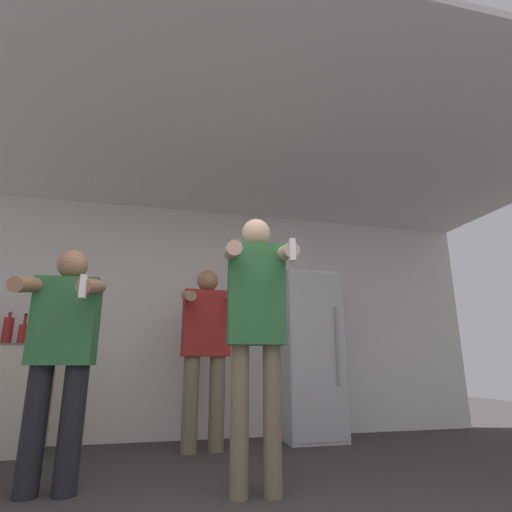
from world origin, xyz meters
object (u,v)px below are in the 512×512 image
Objects in this scene: refrigerator at (308,354)px; bottle_brown_liquor at (23,333)px; bottle_short_whiskey at (8,330)px; person_woman_foreground at (256,317)px; person_spectator_back at (206,343)px; person_man_side at (62,349)px.

bottle_brown_liquor is at bearing -179.99° from refrigerator.
person_woman_foreground is at bearing -39.80° from bottle_short_whiskey.
bottle_short_whiskey is (-0.14, 0.00, 0.03)m from bottle_brown_liquor.
bottle_brown_liquor is 1.72m from person_spectator_back.
person_woman_foreground reaches higher than person_spectator_back.
refrigerator is at bearing 59.25° from person_woman_foreground.
refrigerator is at bearing 15.18° from person_spectator_back.
refrigerator reaches higher than bottle_brown_liquor.
refrigerator is 1.21m from person_spectator_back.
bottle_brown_liquor is at bearing -0.00° from bottle_short_whiskey.
bottle_brown_liquor is at bearing 169.45° from person_spectator_back.
person_spectator_back is (1.06, 1.03, 0.10)m from person_man_side.
refrigerator reaches higher than person_man_side.
person_spectator_back reaches higher than bottle_short_whiskey.
person_woman_foreground reaches higher than refrigerator.
bottle_brown_liquor is at bearing 138.21° from person_woman_foreground.
person_man_side is (-2.22, -1.34, -0.01)m from refrigerator.
bottle_short_whiskey is at bearing 170.21° from person_spectator_back.
person_spectator_back is at bearing 44.17° from person_man_side.
person_man_side is 0.91× the size of person_spectator_back.
person_man_side is at bearing -148.83° from refrigerator.
person_man_side reaches higher than bottle_brown_liquor.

